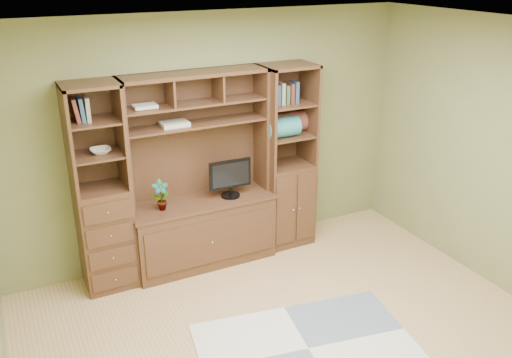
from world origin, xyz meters
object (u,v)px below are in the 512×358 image
center_hutch (201,174)px  monitor (230,172)px  left_tower (101,190)px  right_tower (287,158)px

center_hutch → monitor: bearing=-6.5°
left_tower → right_tower: same height
right_tower → monitor: size_ratio=3.68×
left_tower → center_hutch: bearing=-2.3°
left_tower → right_tower: (2.02, 0.00, 0.00)m
right_tower → monitor: bearing=-174.0°
center_hutch → right_tower: bearing=2.2°
right_tower → monitor: 0.72m
monitor → right_tower: bearing=7.8°
center_hutch → left_tower: bearing=177.7°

